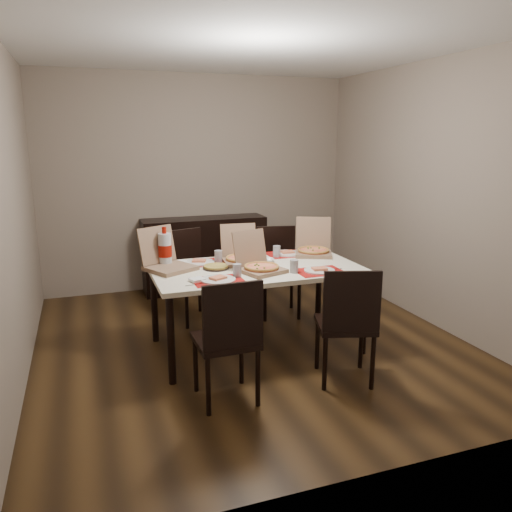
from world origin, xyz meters
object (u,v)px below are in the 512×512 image
sideboard (205,254)px  chair_near_right (347,321)px  chair_near_left (228,336)px  dip_bowl (268,260)px  chair_far_right (278,267)px  pizza_box_center (259,265)px  soda_bottle (165,250)px  dining_table (256,274)px  chair_far_left (189,271)px

sideboard → chair_near_right: size_ratio=1.61×
chair_near_left → dip_bowl: (0.67, 1.01, 0.25)m
chair_near_left → chair_near_right: 0.93m
chair_far_right → pizza_box_center: 1.13m
chair_far_right → pizza_box_center: size_ratio=2.06×
soda_bottle → dining_table: bearing=-20.7°
chair_far_right → soda_bottle: size_ratio=2.62×
dining_table → soda_bottle: 0.82m
dining_table → pizza_box_center: bearing=-98.7°
chair_far_left → pizza_box_center: pizza_box_center is taller
chair_far_left → dip_bowl: chair_far_left is taller
dip_bowl → soda_bottle: (-0.91, 0.14, 0.14)m
chair_far_right → dip_bowl: chair_far_right is taller
dining_table → pizza_box_center: 0.19m
dining_table → chair_near_right: chair_near_right is taller
chair_far_left → soda_bottle: soda_bottle is taller
chair_near_left → sideboard: bearing=79.8°
chair_far_right → pizza_box_center: (-0.55, -0.94, 0.29)m
chair_near_left → chair_far_right: bearing=58.1°
sideboard → chair_far_left: (-0.39, -0.95, 0.06)m
sideboard → dining_table: 1.91m
sideboard → dining_table: (0.01, -1.90, 0.23)m
sideboard → pizza_box_center: 2.07m
dining_table → soda_bottle: soda_bottle is taller
sideboard → chair_near_right: chair_near_right is taller
chair_near_left → pizza_box_center: pizza_box_center is taller
dip_bowl → soda_bottle: soda_bottle is taller
dip_bowl → soda_bottle: 0.93m
sideboard → soda_bottle: 1.83m
chair_near_right → chair_near_left: bearing=179.7°
pizza_box_center → chair_far_right: bearing=59.8°
chair_near_left → pizza_box_center: 0.92m
dining_table → dip_bowl: (0.17, 0.15, 0.08)m
chair_far_left → soda_bottle: 0.84m
dining_table → chair_near_left: bearing=-120.4°
sideboard → chair_far_right: bearing=-64.0°
soda_bottle → chair_far_left: bearing=62.7°
pizza_box_center → chair_near_right: bearing=-58.4°
chair_far_right → dip_bowl: size_ratio=7.84×
dining_table → sideboard: bearing=90.3°
chair_near_right → soda_bottle: (-1.17, 1.15, 0.39)m
dining_table → soda_bottle: (-0.74, 0.28, 0.22)m
dining_table → chair_far_left: 1.04m
sideboard → chair_near_left: (-0.50, -2.76, 0.06)m
dining_table → soda_bottle: bearing=159.3°
sideboard → dip_bowl: (0.18, -1.75, 0.31)m
pizza_box_center → soda_bottle: 0.84m
chair_near_left → dip_bowl: 1.24m
pizza_box_center → dip_bowl: size_ratio=3.81×
chair_near_left → chair_far_left: size_ratio=1.00×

